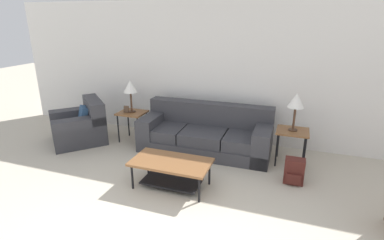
% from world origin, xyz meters
% --- Properties ---
extents(wall_back, '(9.02, 0.06, 2.60)m').
position_xyz_m(wall_back, '(0.00, 3.63, 1.30)').
color(wall_back, white).
rests_on(wall_back, ground_plane).
extents(couch, '(2.31, 0.93, 0.82)m').
position_xyz_m(couch, '(-0.12, 2.99, 0.30)').
color(couch, '#38383D').
rests_on(couch, ground_plane).
extents(armchair, '(1.33, 1.33, 0.80)m').
position_xyz_m(armchair, '(-2.54, 2.60, 0.29)').
color(armchair, '#38383D').
rests_on(armchair, ground_plane).
extents(coffee_table, '(1.10, 0.59, 0.40)m').
position_xyz_m(coffee_table, '(-0.21, 1.63, 0.30)').
color(coffee_table, brown).
rests_on(coffee_table, ground_plane).
extents(side_table_left, '(0.50, 0.45, 0.58)m').
position_xyz_m(side_table_left, '(-1.58, 2.95, 0.51)').
color(side_table_left, brown).
rests_on(side_table_left, ground_plane).
extents(side_table_right, '(0.50, 0.45, 0.58)m').
position_xyz_m(side_table_right, '(1.34, 2.95, 0.51)').
color(side_table_right, brown).
rests_on(side_table_right, ground_plane).
extents(table_lamp_left, '(0.26, 0.26, 0.61)m').
position_xyz_m(table_lamp_left, '(-1.58, 2.95, 1.06)').
color(table_lamp_left, '#472D1E').
rests_on(table_lamp_left, side_table_left).
extents(table_lamp_right, '(0.26, 0.26, 0.61)m').
position_xyz_m(table_lamp_right, '(1.34, 2.95, 1.06)').
color(table_lamp_right, '#472D1E').
rests_on(table_lamp_right, side_table_right).
extents(backpack, '(0.28, 0.25, 0.38)m').
position_xyz_m(backpack, '(1.42, 2.31, 0.18)').
color(backpack, '#4C1E19').
rests_on(backpack, ground_plane).
extents(picture_frame, '(0.10, 0.04, 0.13)m').
position_xyz_m(picture_frame, '(-1.66, 2.88, 0.65)').
color(picture_frame, '#4C3828').
rests_on(picture_frame, side_table_left).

